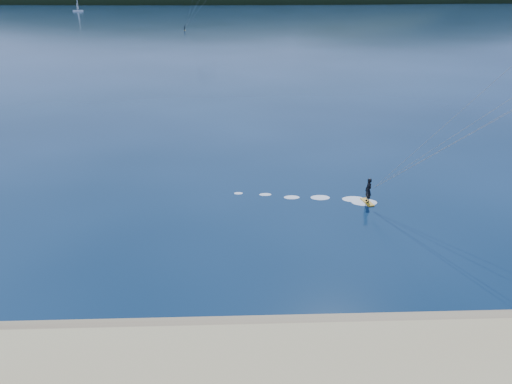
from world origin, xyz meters
TOP-DOWN VIEW (x-y plane):
  - wet_sand at (0.00, 4.50)m, footprint 220.00×2.50m
  - headland at (0.63, 745.28)m, footprint 1200.00×310.00m
  - sailboat at (-121.73, 398.13)m, footprint 7.87×4.98m

SIDE VIEW (x-z plane):
  - headland at x=0.63m, z-range -70.00..70.00m
  - wet_sand at x=0.00m, z-range 0.00..0.10m
  - sailboat at x=-121.73m, z-range -4.71..6.34m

